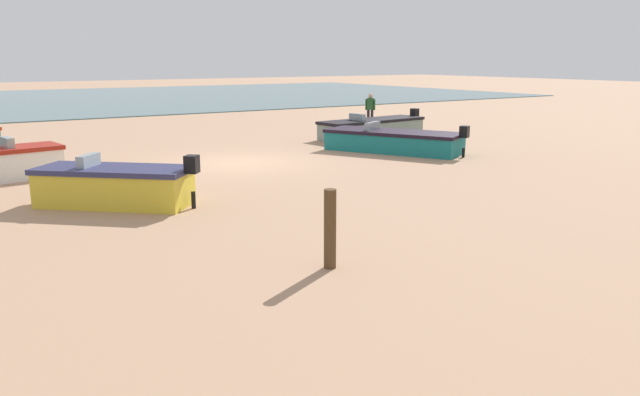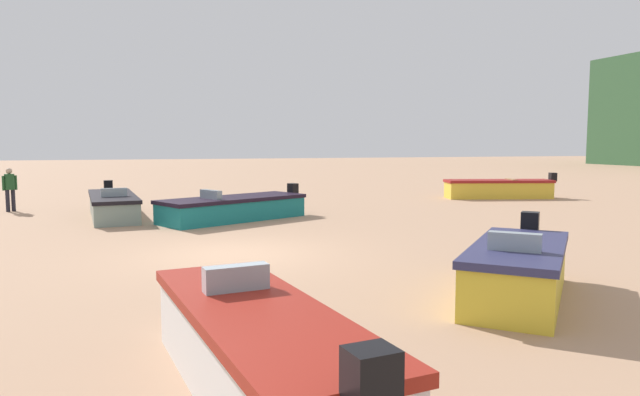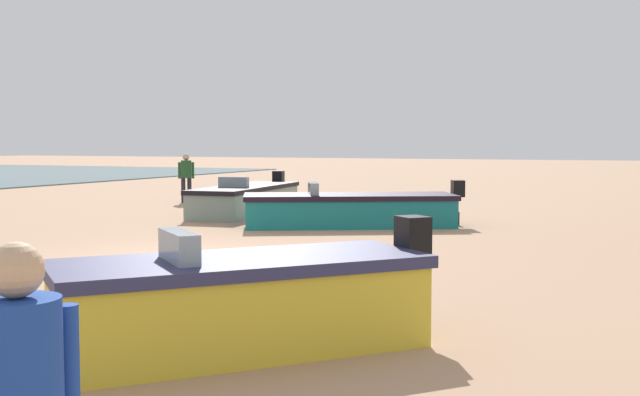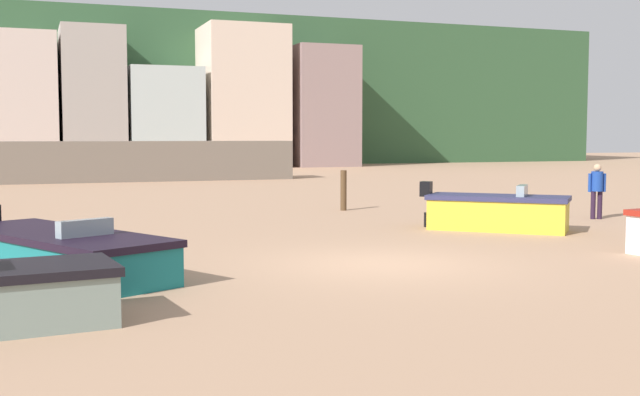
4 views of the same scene
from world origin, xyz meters
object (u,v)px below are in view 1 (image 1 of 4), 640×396
object	(u,v)px
boat_teal_0	(394,141)
boat_grey_1	(372,128)
boat_yellow_3	(115,186)
mooring_post_near_water	(330,229)
beach_walker_foreground	(370,107)

from	to	relation	value
boat_teal_0	boat_grey_1	distance (m)	4.35
boat_grey_1	boat_yellow_3	xyz separation A→B (m)	(12.88, 6.96, 0.06)
boat_teal_0	boat_grey_1	size ratio (longest dim) A/B	0.95
boat_teal_0	boat_yellow_3	size ratio (longest dim) A/B	1.47
boat_teal_0	mooring_post_near_water	bearing A→B (deg)	-161.29
boat_grey_1	mooring_post_near_water	size ratio (longest dim) A/B	4.15
boat_grey_1	beach_walker_foreground	world-z (taller)	beach_walker_foreground
boat_teal_0	boat_yellow_3	xyz separation A→B (m)	(10.89, 3.09, 0.07)
boat_teal_0	mooring_post_near_water	world-z (taller)	mooring_post_near_water
boat_yellow_3	mooring_post_near_water	xyz separation A→B (m)	(-1.71, 6.41, 0.19)
boat_grey_1	boat_yellow_3	distance (m)	14.64
boat_teal_0	beach_walker_foreground	world-z (taller)	beach_walker_foreground
boat_teal_0	beach_walker_foreground	distance (m)	8.98
boat_yellow_3	boat_teal_0	bearing A→B (deg)	-32.15
boat_grey_1	beach_walker_foreground	xyz separation A→B (m)	(-2.75, -3.74, 0.55)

